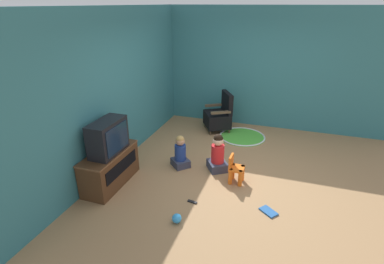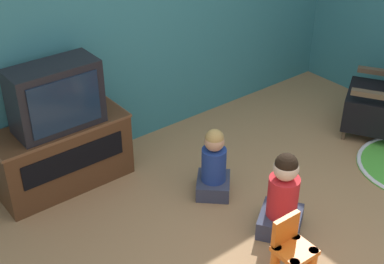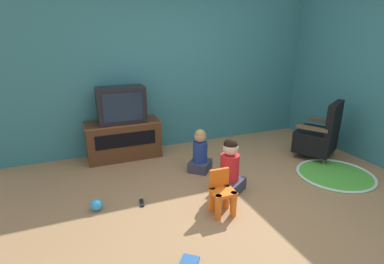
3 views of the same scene
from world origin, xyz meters
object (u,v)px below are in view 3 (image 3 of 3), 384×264
Objects in this scene: yellow_kid_chair at (222,195)px; child_watching_left at (200,153)px; television at (121,105)px; child_watching_center at (230,169)px; tv_cabinet at (124,139)px; toy_ball at (97,205)px; remote_control at (142,203)px; black_armchair at (319,136)px.

child_watching_left is at bearing 80.61° from yellow_kid_chair.
television reaches higher than child_watching_center.
television reaches higher than tv_cabinet.
child_watching_left is 0.88× the size of child_watching_center.
yellow_kid_chair is 1.39m from toy_ball.
tv_cabinet is 7.31× the size of remote_control.
remote_control is at bearing -6.79° from toy_ball.
black_armchair is 3.40m from toy_ball.
toy_ball is 0.50m from remote_control.
yellow_kid_chair is at bearing -69.99° from tv_cabinet.
child_watching_left is 1.16m from remote_control.
child_watching_left is (0.21, 1.06, 0.05)m from yellow_kid_chair.
child_watching_left reaches higher than remote_control.
child_watching_left is at bearing 64.90° from child_watching_center.
tv_cabinet is 8.50× the size of toy_ball.
remote_control is at bearing -92.63° from television.
black_armchair reaches higher than yellow_kid_chair.
black_armchair is at bearing 4.32° from toy_ball.
television is 5.29× the size of toy_ball.
tv_cabinet is at bearing 89.54° from child_watching_center.
remote_control is at bearing -24.23° from black_armchair.
remote_control is at bearing 163.01° from child_watching_left.
tv_cabinet is at bearing 4.82° from remote_control.
television is at bearing 4.76° from remote_control.
remote_control is (0.49, -0.06, -0.06)m from toy_ball.
television reaches higher than toy_ball.
black_armchair is 1.86m from child_watching_center.
black_armchair is at bearing -20.23° from child_watching_center.
toy_ball reaches higher than remote_control.
tv_cabinet is at bearing 111.57° from yellow_kid_chair.
yellow_kid_chair is 0.94m from remote_control.
black_armchair is at bearing -76.40° from remote_control.
child_watching_center is at bearing -56.97° from tv_cabinet.
television is (-0.00, -0.03, 0.55)m from tv_cabinet.
child_watching_left is at bearing -42.99° from television.
toy_ball is at bearing -111.91° from tv_cabinet.
child_watching_center is at bearing -56.42° from television.
toy_ball is (-3.38, -0.26, -0.28)m from black_armchair.
yellow_kid_chair is 0.50m from child_watching_center.
tv_cabinet is 1.63× the size of child_watching_center.
black_armchair is (2.82, -1.10, -0.51)m from television.
yellow_kid_chair is at bearing -115.49° from remote_control.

